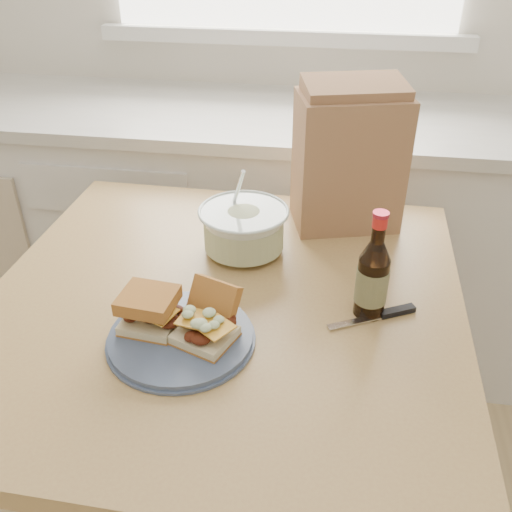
# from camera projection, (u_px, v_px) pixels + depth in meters

# --- Properties ---
(cabinet_run) EXTENTS (2.50, 0.64, 0.94)m
(cabinet_run) POSITION_uv_depth(u_px,v_px,m) (271.00, 231.00, 2.16)
(cabinet_run) COLOR white
(cabinet_run) RESTS_ON ground
(dining_table) EXTENTS (1.02, 1.02, 0.84)m
(dining_table) POSITION_uv_depth(u_px,v_px,m) (224.00, 343.00, 1.27)
(dining_table) COLOR tan
(dining_table) RESTS_ON ground
(plate) EXTENTS (0.27, 0.27, 0.02)m
(plate) POSITION_uv_depth(u_px,v_px,m) (181.00, 338.00, 1.08)
(plate) COLOR #475573
(plate) RESTS_ON dining_table
(sandwich_left) EXTENTS (0.11, 0.10, 0.08)m
(sandwich_left) POSITION_uv_depth(u_px,v_px,m) (149.00, 310.00, 1.08)
(sandwich_left) COLOR beige
(sandwich_left) RESTS_ON plate
(sandwich_right) EXTENTS (0.13, 0.17, 0.09)m
(sandwich_right) POSITION_uv_depth(u_px,v_px,m) (207.00, 320.00, 1.07)
(sandwich_right) COLOR beige
(sandwich_right) RESTS_ON plate
(coleslaw_bowl) EXTENTS (0.21, 0.21, 0.21)m
(coleslaw_bowl) POSITION_uv_depth(u_px,v_px,m) (244.00, 231.00, 1.33)
(coleslaw_bowl) COLOR silver
(coleslaw_bowl) RESTS_ON dining_table
(beer_bottle) EXTENTS (0.06, 0.06, 0.23)m
(beer_bottle) POSITION_uv_depth(u_px,v_px,m) (373.00, 277.00, 1.11)
(beer_bottle) COLOR black
(beer_bottle) RESTS_ON dining_table
(knife) EXTENTS (0.18, 0.10, 0.01)m
(knife) POSITION_uv_depth(u_px,v_px,m) (387.00, 314.00, 1.15)
(knife) COLOR silver
(knife) RESTS_ON dining_table
(paper_bag) EXTENTS (0.29, 0.23, 0.33)m
(paper_bag) POSITION_uv_depth(u_px,v_px,m) (348.00, 162.00, 1.39)
(paper_bag) COLOR #9B6D4B
(paper_bag) RESTS_ON dining_table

